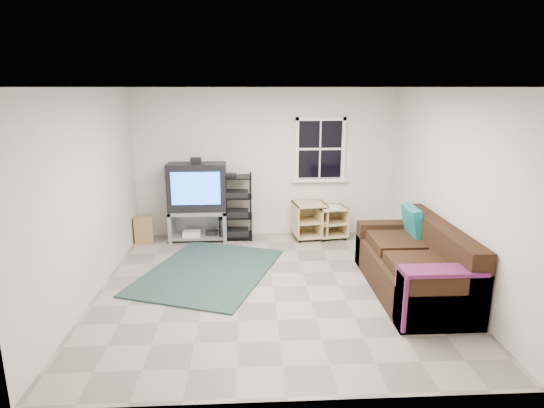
{
  "coord_description": "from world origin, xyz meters",
  "views": [
    {
      "loc": [
        -0.31,
        -5.62,
        2.6
      ],
      "look_at": [
        0.01,
        0.4,
        1.05
      ],
      "focal_mm": 30.0,
      "sensor_mm": 36.0,
      "label": 1
    }
  ],
  "objects": [
    {
      "name": "room",
      "position": [
        0.95,
        2.27,
        1.48
      ],
      "size": [
        4.6,
        4.62,
        4.6
      ],
      "color": "gray",
      "rests_on": "ground"
    },
    {
      "name": "sofa",
      "position": [
        1.83,
        -0.23,
        0.35
      ],
      "size": [
        0.96,
        2.18,
        1.0
      ],
      "color": "black",
      "rests_on": "ground"
    },
    {
      "name": "side_table_left",
      "position": [
        0.74,
        2.05,
        0.34
      ],
      "size": [
        0.61,
        0.61,
        0.64
      ],
      "rotation": [
        0.0,
        0.0,
        0.14
      ],
      "color": "#CDB77E",
      "rests_on": "ground"
    },
    {
      "name": "av_rack",
      "position": [
        -0.55,
        2.07,
        0.5
      ],
      "size": [
        0.58,
        0.42,
        1.16
      ],
      "color": "black",
      "rests_on": "ground"
    },
    {
      "name": "paper_bag",
      "position": [
        -2.15,
        1.97,
        0.22
      ],
      "size": [
        0.35,
        0.28,
        0.44
      ],
      "primitive_type": "cube",
      "rotation": [
        0.0,
        0.0,
        0.3
      ],
      "color": "olive",
      "rests_on": "ground"
    },
    {
      "name": "side_table_right",
      "position": [
        1.13,
        2.05,
        0.32
      ],
      "size": [
        0.58,
        0.58,
        0.58
      ],
      "rotation": [
        0.0,
        0.0,
        0.16
      ],
      "color": "#CDB77E",
      "rests_on": "ground"
    },
    {
      "name": "shag_rug",
      "position": [
        -0.91,
        0.54,
        0.01
      ],
      "size": [
        2.28,
        2.65,
        0.03
      ],
      "primitive_type": "cube",
      "rotation": [
        0.0,
        0.0,
        -0.34
      ],
      "color": "#2F2215",
      "rests_on": "ground"
    },
    {
      "name": "tv_unit",
      "position": [
        -1.19,
        2.03,
        0.8
      ],
      "size": [
        0.99,
        0.49,
        1.45
      ],
      "color": "gray",
      "rests_on": "ground"
    }
  ]
}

